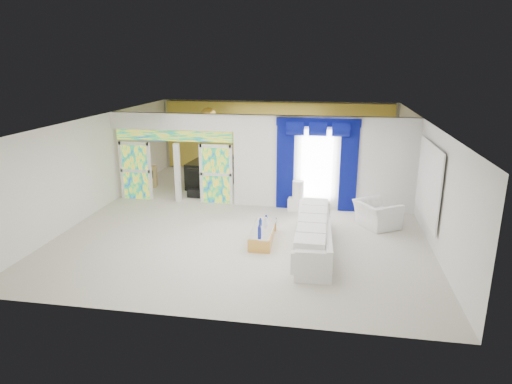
% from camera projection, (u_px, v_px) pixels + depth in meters
% --- Properties ---
extents(floor, '(12.00, 12.00, 0.00)m').
position_uv_depth(floor, '(253.00, 214.00, 14.13)').
color(floor, '#B7AF9E').
rests_on(floor, ground).
extents(dividing_wall, '(5.70, 0.18, 3.00)m').
position_uv_depth(dividing_wall, '(325.00, 163.00, 14.31)').
color(dividing_wall, white).
rests_on(dividing_wall, ground).
extents(dividing_header, '(4.30, 0.18, 0.55)m').
position_uv_depth(dividing_header, '(173.00, 121.00, 14.77)').
color(dividing_header, white).
rests_on(dividing_header, dividing_wall).
extents(stained_panel_left, '(0.95, 0.04, 2.00)m').
position_uv_depth(stained_panel_left, '(136.00, 171.00, 15.48)').
color(stained_panel_left, '#994C3F').
rests_on(stained_panel_left, ground).
extents(stained_panel_right, '(0.95, 0.04, 2.00)m').
position_uv_depth(stained_panel_right, '(216.00, 174.00, 15.03)').
color(stained_panel_right, '#994C3F').
rests_on(stained_panel_right, ground).
extents(stained_transom, '(4.00, 0.05, 0.35)m').
position_uv_depth(stained_transom, '(173.00, 136.00, 14.90)').
color(stained_transom, '#994C3F').
rests_on(stained_transom, dividing_header).
extents(window_pane, '(1.00, 0.02, 2.30)m').
position_uv_depth(window_pane, '(317.00, 165.00, 14.27)').
color(window_pane, white).
rests_on(window_pane, dividing_wall).
extents(blue_drape_left, '(0.55, 0.10, 2.80)m').
position_uv_depth(blue_drape_left, '(285.00, 166.00, 14.42)').
color(blue_drape_left, '#030540').
rests_on(blue_drape_left, ground).
extents(blue_drape_right, '(0.55, 0.10, 2.80)m').
position_uv_depth(blue_drape_right, '(349.00, 168.00, 14.10)').
color(blue_drape_right, '#030540').
rests_on(blue_drape_right, ground).
extents(blue_pelmet, '(2.60, 0.12, 0.25)m').
position_uv_depth(blue_pelmet, '(318.00, 122.00, 13.86)').
color(blue_pelmet, '#030540').
rests_on(blue_pelmet, dividing_wall).
extents(wall_mirror, '(0.04, 2.70, 1.90)m').
position_uv_depth(wall_mirror, '(429.00, 182.00, 11.96)').
color(wall_mirror, white).
rests_on(wall_mirror, ground).
extents(gold_curtains, '(9.70, 0.12, 2.90)m').
position_uv_depth(gold_curtains, '(277.00, 137.00, 19.29)').
color(gold_curtains, gold).
rests_on(gold_curtains, ground).
extents(white_sofa, '(0.98, 3.84, 0.73)m').
position_uv_depth(white_sofa, '(313.00, 236.00, 11.46)').
color(white_sofa, white).
rests_on(white_sofa, ground).
extents(coffee_table, '(0.62, 1.66, 0.36)m').
position_uv_depth(coffee_table, '(263.00, 235.00, 12.01)').
color(coffee_table, gold).
rests_on(coffee_table, ground).
extents(console_table, '(1.23, 0.46, 0.40)m').
position_uv_depth(console_table, '(307.00, 205.00, 14.42)').
color(console_table, white).
rests_on(console_table, ground).
extents(table_lamp, '(0.36, 0.36, 0.58)m').
position_uv_depth(table_lamp, '(298.00, 190.00, 14.33)').
color(table_lamp, silver).
rests_on(table_lamp, console_table).
extents(armchair, '(1.47, 1.51, 0.75)m').
position_uv_depth(armchair, '(377.00, 214.00, 13.03)').
color(armchair, white).
rests_on(armchair, ground).
extents(grand_piano, '(1.63, 2.05, 0.98)m').
position_uv_depth(grand_piano, '(212.00, 173.00, 17.29)').
color(grand_piano, black).
rests_on(grand_piano, ground).
extents(piano_bench, '(0.91, 0.41, 0.29)m').
position_uv_depth(piano_bench, '(201.00, 193.00, 15.88)').
color(piano_bench, black).
rests_on(piano_bench, ground).
extents(tv_console, '(0.63, 0.59, 0.78)m').
position_uv_depth(tv_console, '(150.00, 176.00, 17.20)').
color(tv_console, tan).
rests_on(tv_console, ground).
extents(chandelier, '(0.60, 0.60, 0.60)m').
position_uv_depth(chandelier, '(208.00, 116.00, 16.97)').
color(chandelier, gold).
rests_on(chandelier, ceiling).
extents(decanters, '(0.18, 1.05, 0.25)m').
position_uv_depth(decanters, '(262.00, 226.00, 11.89)').
color(decanters, navy).
rests_on(decanters, coffee_table).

